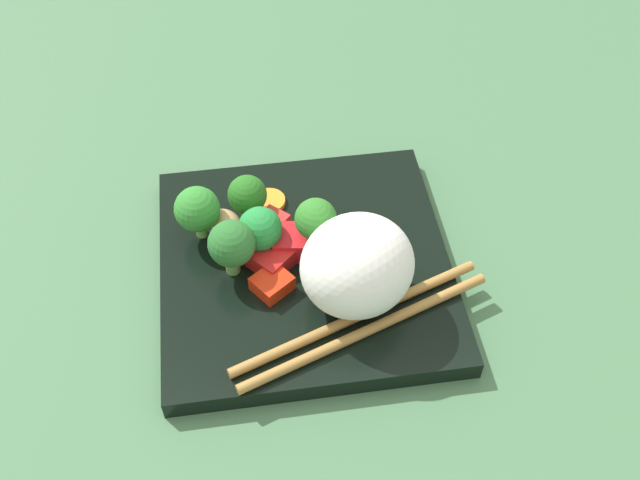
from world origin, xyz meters
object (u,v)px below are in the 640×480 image
object	(u,v)px
square_plate	(305,267)
carrot_slice_1	(269,201)
rice_mound	(357,266)
broccoli_floret_1	(247,195)
chopstick_pair	(362,324)

from	to	relation	value
square_plate	carrot_slice_1	distance (cm)	7.60
square_plate	carrot_slice_1	xyz separation A→B (cm)	(-7.23, -2.01, 1.18)
rice_mound	broccoli_floret_1	size ratio (longest dim) A/B	2.06
chopstick_pair	square_plate	bearing A→B (deg)	95.93
rice_mound	carrot_slice_1	bearing A→B (deg)	-155.71
carrot_slice_1	chopstick_pair	world-z (taller)	chopstick_pair
rice_mound	broccoli_floret_1	xyz separation A→B (cm)	(-10.82, -7.38, -1.62)
rice_mound	carrot_slice_1	distance (cm)	13.71
rice_mound	chopstick_pair	xyz separation A→B (cm)	(2.91, -0.13, -3.78)
square_plate	broccoli_floret_1	world-z (taller)	broccoli_floret_1
broccoli_floret_1	chopstick_pair	bearing A→B (deg)	27.87
carrot_slice_1	chopstick_pair	distance (cm)	15.78
chopstick_pair	broccoli_floret_1	bearing A→B (deg)	100.69
broccoli_floret_1	square_plate	bearing A→B (deg)	33.31
broccoli_floret_1	chopstick_pair	size ratio (longest dim) A/B	0.20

